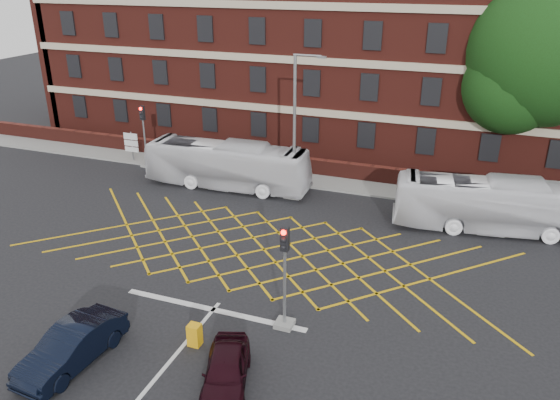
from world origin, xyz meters
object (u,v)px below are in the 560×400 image
(car_maroon, at_px, (226,371))
(direction_signs, at_px, (131,143))
(deciduous_tree, at_px, (541,62))
(street_lamp, at_px, (295,151))
(utility_cabinet, at_px, (195,335))
(car_navy, at_px, (72,346))
(bus_left, at_px, (227,165))
(traffic_light_near, at_px, (285,287))
(traffic_light_far, at_px, (145,142))
(bus_right, at_px, (494,205))

(car_maroon, relative_size, direction_signs, 1.63)
(deciduous_tree, xyz_separation_m, street_lamp, (-12.89, -8.12, -4.64))
(utility_cabinet, bearing_deg, car_navy, -145.91)
(car_maroon, bearing_deg, deciduous_tree, 49.55)
(utility_cabinet, bearing_deg, street_lamp, 94.45)
(car_navy, xyz_separation_m, deciduous_tree, (15.26, 25.12, 6.82))
(bus_left, relative_size, utility_cabinet, 12.03)
(car_navy, xyz_separation_m, car_maroon, (5.51, 0.85, -0.10))
(traffic_light_near, bearing_deg, bus_left, 123.77)
(bus_left, relative_size, traffic_light_far, 2.45)
(bus_right, relative_size, deciduous_tree, 0.81)
(street_lamp, distance_m, direction_signs, 13.16)
(bus_right, height_order, car_maroon, bus_right)
(traffic_light_near, height_order, traffic_light_far, same)
(direction_signs, bearing_deg, traffic_light_far, -16.39)
(traffic_light_near, distance_m, street_lamp, 13.04)
(traffic_light_near, distance_m, traffic_light_far, 20.75)
(deciduous_tree, relative_size, utility_cabinet, 14.60)
(traffic_light_near, bearing_deg, bus_right, 58.01)
(deciduous_tree, bearing_deg, bus_right, -100.99)
(traffic_light_far, relative_size, street_lamp, 0.50)
(bus_left, distance_m, deciduous_tree, 20.11)
(street_lamp, bearing_deg, bus_right, -3.32)
(bus_right, distance_m, car_navy, 21.25)
(car_navy, xyz_separation_m, utility_cabinet, (3.50, 2.37, -0.27))
(deciduous_tree, distance_m, utility_cabinet, 26.57)
(street_lamp, bearing_deg, traffic_light_near, -72.81)
(traffic_light_far, xyz_separation_m, direction_signs, (-1.45, 0.43, -0.39))
(deciduous_tree, bearing_deg, bus_left, -155.21)
(bus_left, bearing_deg, street_lamp, -92.62)
(bus_left, distance_m, car_navy, 17.23)
(street_lamp, xyz_separation_m, utility_cabinet, (1.14, -14.63, -2.44))
(bus_left, distance_m, car_maroon, 17.96)
(car_navy, height_order, utility_cabinet, car_navy)
(bus_right, distance_m, street_lamp, 11.30)
(traffic_light_near, bearing_deg, utility_cabinet, -140.66)
(deciduous_tree, xyz_separation_m, traffic_light_far, (-24.35, -6.51, -5.76))
(direction_signs, bearing_deg, car_navy, -61.00)
(car_navy, distance_m, utility_cabinet, 4.24)
(bus_right, distance_m, deciduous_tree, 10.81)
(car_navy, relative_size, traffic_light_near, 1.00)
(traffic_light_far, xyz_separation_m, street_lamp, (11.46, -1.60, 1.11))
(bus_right, bearing_deg, deciduous_tree, -19.20)
(bus_right, height_order, traffic_light_near, traffic_light_near)
(car_navy, relative_size, utility_cabinet, 4.93)
(bus_right, bearing_deg, direction_signs, 75.45)
(deciduous_tree, height_order, direction_signs, deciduous_tree)
(bus_right, height_order, car_navy, bus_right)
(traffic_light_near, bearing_deg, deciduous_tree, 66.21)
(traffic_light_far, bearing_deg, traffic_light_near, -42.49)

